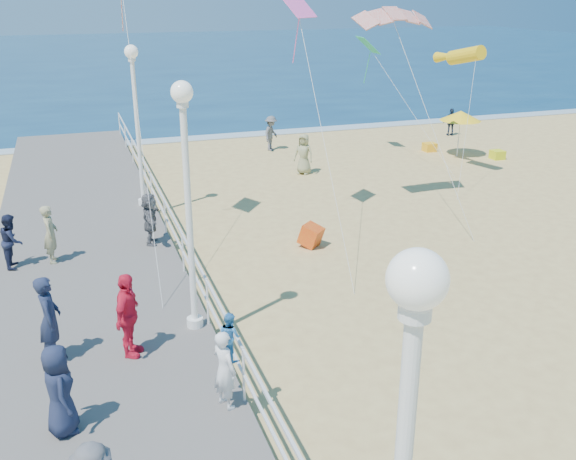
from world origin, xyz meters
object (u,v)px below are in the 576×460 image
object	(u,v)px
woman_holding_toddler	(224,369)
spectator_6	(50,234)
toddler_held	(230,336)
spectator_5	(150,219)
beach_walker_a	(271,133)
beach_chair_right	(429,147)
spectator_7	(12,241)
lamp_post_mid	(187,184)
box_kite	(311,237)
spectator_4	(59,390)
beach_walker_c	(304,154)
spectator_0	(50,319)
spectator_3	(128,316)
lamp_post_far	(136,110)
beach_umbrella	(461,116)
beach_walker_b	(451,122)
beach_chair_left	(497,155)

from	to	relation	value
woman_holding_toddler	spectator_6	xyz separation A→B (m)	(-2.89, 7.82, 0.06)
toddler_held	spectator_5	bearing A→B (deg)	-21.65
beach_walker_a	beach_chair_right	xyz separation A→B (m)	(7.19, -2.66, -0.64)
beach_walker_a	spectator_7	bearing A→B (deg)	179.84
lamp_post_mid	box_kite	xyz separation A→B (m)	(4.42, 4.43, -3.36)
lamp_post_mid	spectator_4	size ratio (longest dim) A/B	3.29
beach_walker_c	box_kite	bearing A→B (deg)	-65.96
lamp_post_mid	spectator_7	distance (m)	6.69
spectator_0	spectator_3	distance (m)	1.50
lamp_post_far	woman_holding_toddler	xyz separation A→B (m)	(-0.05, -12.03, -2.52)
lamp_post_mid	beach_chair_right	world-z (taller)	lamp_post_mid
beach_chair_right	beach_umbrella	bearing A→B (deg)	-62.37
beach_walker_c	beach_umbrella	world-z (taller)	beach_umbrella
lamp_post_far	beach_walker_b	bearing A→B (deg)	24.58
spectator_7	beach_chair_right	world-z (taller)	spectator_7
toddler_held	beach_walker_c	distance (m)	16.69
spectator_6	beach_chair_left	size ratio (longest dim) A/B	2.91
lamp_post_mid	toddler_held	bearing A→B (deg)	-88.01
spectator_3	beach_walker_b	distance (m)	25.63
toddler_held	spectator_0	bearing A→B (deg)	27.14
beach_walker_c	spectator_7	bearing A→B (deg)	-103.05
lamp_post_far	beach_chair_left	size ratio (longest dim) A/B	9.67
lamp_post_mid	spectator_3	distance (m)	2.88
lamp_post_mid	woman_holding_toddler	bearing A→B (deg)	-90.95
box_kite	beach_umbrella	bearing A→B (deg)	-3.16
spectator_5	beach_walker_b	xyz separation A→B (m)	(17.40, 11.57, -0.44)
lamp_post_mid	spectator_6	bearing A→B (deg)	121.48
lamp_post_mid	beach_walker_c	size ratio (longest dim) A/B	3.12
spectator_7	beach_chair_left	world-z (taller)	spectator_7
beach_walker_a	beach_walker_c	distance (m)	4.49
lamp_post_far	spectator_0	xyz separation A→B (m)	(-2.92, -9.44, -2.35)
toddler_held	lamp_post_far	bearing A→B (deg)	-23.48
spectator_0	lamp_post_mid	bearing A→B (deg)	-78.90
box_kite	lamp_post_mid	bearing A→B (deg)	-176.46
toddler_held	beach_walker_b	world-z (taller)	toddler_held
spectator_6	beach_umbrella	size ratio (longest dim) A/B	0.75
lamp_post_far	beach_umbrella	xyz separation A→B (m)	(14.95, 3.76, -1.75)
spectator_0	beach_walker_a	world-z (taller)	spectator_0
beach_walker_a	beach_walker_b	bearing A→B (deg)	-47.01
spectator_3	spectator_5	world-z (taller)	spectator_3
spectator_3	beach_umbrella	bearing A→B (deg)	-25.53
woman_holding_toddler	spectator_0	xyz separation A→B (m)	(-2.87, 2.59, 0.16)
box_kite	beach_chair_left	xyz separation A→B (m)	(12.00, 7.30, -0.10)
toddler_held	spectator_5	xyz separation A→B (m)	(-0.33, 8.16, -0.54)
spectator_0	toddler_held	bearing A→B (deg)	-126.39
lamp_post_far	toddler_held	bearing A→B (deg)	-89.52
spectator_0	beach_chair_right	size ratio (longest dim) A/B	3.30
beach_walker_c	beach_chair_left	bearing A→B (deg)	39.51
woman_holding_toddler	beach_umbrella	distance (m)	21.79
woman_holding_toddler	toddler_held	world-z (taller)	toddler_held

